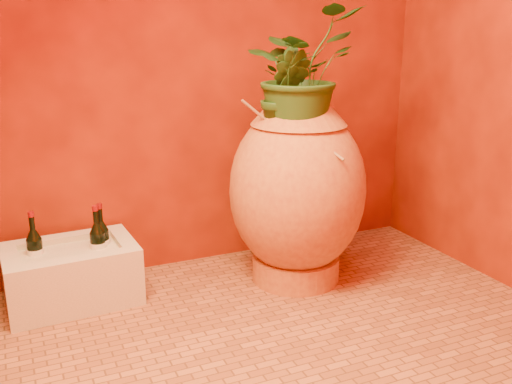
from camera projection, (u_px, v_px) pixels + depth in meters
name	position (u px, v px, depth m)	size (l,w,h in m)	color
floor	(296.00, 336.00, 2.51)	(2.50, 2.50, 0.00)	#9D5B33
wall_back	(213.00, 38.00, 3.03)	(2.50, 0.02, 2.50)	#561204
amphora	(297.00, 189.00, 2.94)	(0.77, 0.77, 1.01)	#BB7D34
stone_basin	(72.00, 275.00, 2.79)	(0.63, 0.45, 0.29)	beige
wine_bottle_a	(98.00, 245.00, 2.81)	(0.08, 0.08, 0.32)	black
wine_bottle_b	(102.00, 242.00, 2.86)	(0.08, 0.08, 0.31)	black
wine_bottle_c	(35.00, 252.00, 2.74)	(0.08, 0.08, 0.31)	black
wall_tap	(283.00, 125.00, 3.25)	(0.07, 0.14, 0.16)	#A46425
plant_main	(300.00, 72.00, 2.75)	(0.56, 0.48, 0.62)	#1F4719
plant_side	(285.00, 95.00, 2.73)	(0.24, 0.19, 0.43)	#1F4719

